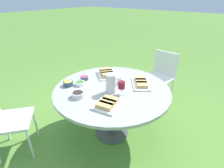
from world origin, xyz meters
name	(u,v)px	position (x,y,z in m)	size (l,w,h in m)	color
ground_plane	(112,133)	(0.00, 0.00, 0.00)	(40.00, 40.00, 0.00)	#5B8C38
dining_table	(112,94)	(0.00, 0.00, 0.65)	(1.44, 1.44, 0.73)	#4C4C51
chair_near_left	(162,73)	(-1.29, 0.11, 0.52)	(0.46, 0.47, 0.89)	silver
chair_near_right	(3,116)	(1.01, -0.80, 0.52)	(0.60, 0.61, 0.89)	silver
water_pitcher	(111,83)	(0.09, 0.05, 0.85)	(0.13, 0.12, 0.23)	silver
wine_glass	(122,85)	(0.05, 0.18, 0.85)	(0.08, 0.08, 0.17)	silver
platter_bread_main	(108,104)	(0.33, 0.20, 0.76)	(0.33, 0.30, 0.06)	white
platter_charcuterie	(107,73)	(-0.25, -0.29, 0.77)	(0.40, 0.42, 0.07)	white
platter_sandwich_side	(141,83)	(-0.31, 0.23, 0.76)	(0.42, 0.40, 0.06)	white
bowl_fries	(68,83)	(0.29, -0.48, 0.77)	(0.12, 0.12, 0.06)	#334256
bowl_salad	(80,83)	(0.19, -0.38, 0.76)	(0.12, 0.12, 0.05)	white
bowl_olives	(78,94)	(0.40, -0.18, 0.77)	(0.15, 0.15, 0.06)	silver
bowl_dip_red	(84,78)	(0.04, -0.45, 0.76)	(0.10, 0.10, 0.05)	#334256
cup_water_near	(119,80)	(-0.15, 0.00, 0.78)	(0.06, 0.06, 0.10)	silver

